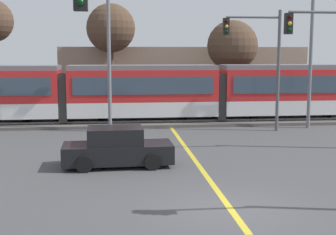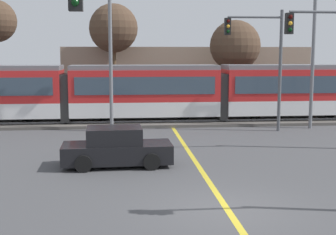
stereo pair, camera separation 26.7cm
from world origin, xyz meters
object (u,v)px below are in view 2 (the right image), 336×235
(traffic_light_far_right, at_px, (263,53))
(bare_tree_west, at_px, (113,29))
(light_rail_tram, at_px, (145,91))
(street_lamp_centre, at_px, (115,44))
(sedan_crossing, at_px, (117,148))
(street_lamp_east, at_px, (317,49))
(bare_tree_east, at_px, (235,46))

(traffic_light_far_right, distance_m, bare_tree_west, 11.84)
(light_rail_tram, bearing_deg, traffic_light_far_right, -29.25)
(street_lamp_centre, bearing_deg, sedan_crossing, -89.07)
(traffic_light_far_right, xyz_separation_m, street_lamp_centre, (-8.06, 0.81, 0.47))
(street_lamp_east, bearing_deg, traffic_light_far_right, -166.97)
(street_lamp_centre, relative_size, street_lamp_east, 1.04)
(sedan_crossing, xyz_separation_m, bare_tree_west, (-0.35, 15.65, 5.32))
(sedan_crossing, relative_size, street_lamp_centre, 0.51)
(bare_tree_west, bearing_deg, traffic_light_far_right, -45.08)
(light_rail_tram, xyz_separation_m, street_lamp_east, (9.70, -2.77, 2.54))
(bare_tree_west, height_order, bare_tree_east, bare_tree_west)
(street_lamp_east, bearing_deg, bare_tree_west, 147.14)
(traffic_light_far_right, bearing_deg, sedan_crossing, -137.19)
(sedan_crossing, bearing_deg, street_lamp_centre, 90.93)
(bare_tree_east, bearing_deg, sedan_crossing, -119.16)
(sedan_crossing, relative_size, street_lamp_east, 0.53)
(traffic_light_far_right, distance_m, bare_tree_east, 7.18)
(bare_tree_west, relative_size, bare_tree_east, 1.17)
(street_lamp_centre, height_order, bare_tree_west, street_lamp_centre)
(sedan_crossing, relative_size, bare_tree_west, 0.55)
(light_rail_tram, xyz_separation_m, traffic_light_far_right, (6.34, -3.55, 2.31))
(bare_tree_east, bearing_deg, street_lamp_east, -63.32)
(light_rail_tram, relative_size, traffic_light_far_right, 4.20)
(sedan_crossing, distance_m, street_lamp_centre, 9.14)
(street_lamp_centre, xyz_separation_m, street_lamp_east, (11.43, -0.03, -0.24))
(light_rail_tram, relative_size, bare_tree_west, 3.60)
(sedan_crossing, bearing_deg, bare_tree_west, 91.26)
(bare_tree_west, bearing_deg, street_lamp_east, -32.86)
(traffic_light_far_right, bearing_deg, bare_tree_west, 134.92)
(street_lamp_centre, distance_m, bare_tree_west, 7.59)
(bare_tree_east, bearing_deg, traffic_light_far_right, -91.29)
(street_lamp_centre, height_order, bare_tree_east, street_lamp_centre)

